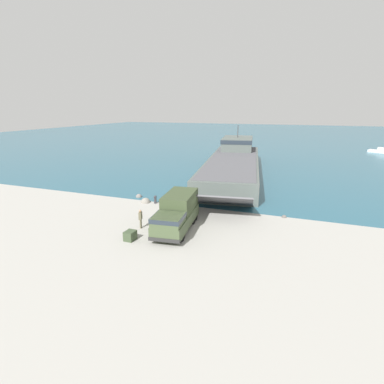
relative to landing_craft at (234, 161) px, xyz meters
The scene contains 11 objects.
ground_plane 25.10m from the landing_craft, 88.09° to the right, with size 240.00×240.00×0.00m, color #A8A59E.
water_surface 69.79m from the landing_craft, 89.32° to the left, with size 240.00×180.00×0.01m, color #285B70.
landing_craft is the anchor object (origin of this frame).
military_truck 26.87m from the landing_craft, 88.53° to the right, with size 3.46×7.57×3.13m.
soldier_on_ramp 28.00m from the landing_craft, 95.18° to the right, with size 0.33×0.48×1.79m.
moored_boat_b 24.68m from the landing_craft, 102.39° to the left, with size 2.69×6.00×2.14m.
mooring_bollard 21.27m from the landing_craft, 102.71° to the right, with size 0.35×0.35×0.95m.
cargo_crate 30.59m from the landing_craft, 93.88° to the right, with size 0.80×0.96×0.80m, color #3D4C33.
shoreline_rock_a 22.69m from the landing_craft, 64.38° to the right, with size 0.50×0.50×0.50m, color #66605B.
shoreline_rock_b 20.72m from the landing_craft, 112.11° to the right, with size 0.78×0.78×0.78m, color gray.
shoreline_rock_c 21.70m from the landing_craft, 105.89° to the right, with size 1.11×1.11×1.11m, color gray.
Camera 1 is at (9.98, -25.48, 10.77)m, focal length 28.00 mm.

